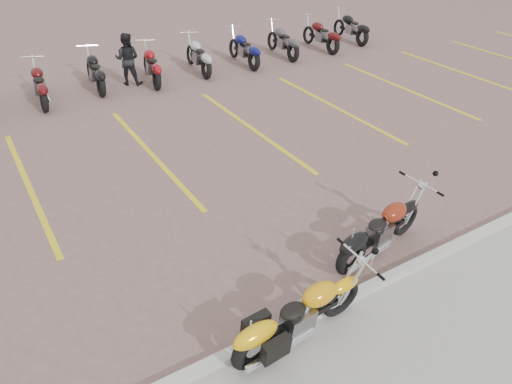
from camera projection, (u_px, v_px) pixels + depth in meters
The scene contains 7 objects.
ground at pixel (238, 247), 8.64m from camera, with size 100.00×100.00×0.00m, color #745853.
curb at pixel (307, 318), 7.17m from camera, with size 60.00×0.18×0.12m, color #ADAAA3.
parking_stripes at pixel (152, 154), 11.52m from camera, with size 38.00×5.50×0.01m, color gold, non-canonical shape.
yellow_cruiser at pixel (295, 317), 6.67m from camera, with size 2.19×0.37×0.90m.
flame_cruiser at pixel (377, 233), 8.26m from camera, with size 2.13×0.52×0.88m.
person_b at pixel (127, 59), 15.04m from camera, with size 0.76×0.59×1.56m, color black.
bg_bike_row at pixel (94, 71), 14.77m from camera, with size 20.64×2.06×1.10m.
Camera 1 is at (-3.28, -5.95, 5.43)m, focal length 35.00 mm.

